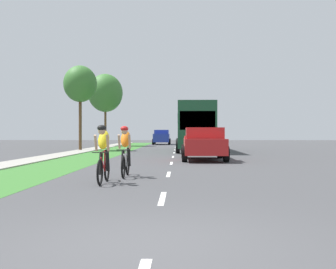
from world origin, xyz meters
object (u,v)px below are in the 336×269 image
object	(u,v)px
cyclist_trailing	(125,151)
street_tree_near	(80,84)
pickup_red	(204,144)
suv_blue	(162,137)
cyclist_lead	(103,153)
bus_dark_green	(194,125)
sedan_white	(188,138)
street_tree_far	(105,93)

from	to	relation	value
cyclist_trailing	street_tree_near	bearing A→B (deg)	107.26
street_tree_near	pickup_red	bearing A→B (deg)	-52.31
pickup_red	suv_blue	world-z (taller)	suv_blue
cyclist_lead	bus_dark_green	xyz separation A→B (m)	(3.22, 20.80, 1.17)
cyclist_lead	bus_dark_green	world-z (taller)	bus_dark_green
cyclist_lead	pickup_red	bearing A→B (deg)	71.50
cyclist_lead	suv_blue	bearing A→B (deg)	90.13
cyclist_trailing	bus_dark_green	distance (m)	19.34
cyclist_trailing	bus_dark_green	size ratio (longest dim) A/B	0.15
cyclist_trailing	pickup_red	world-z (taller)	pickup_red
sedan_white	street_tree_near	world-z (taller)	street_tree_near
street_tree_near	cyclist_lead	bearing A→B (deg)	-74.95
sedan_white	pickup_red	bearing A→B (deg)	-89.99
bus_dark_green	street_tree_near	distance (m)	9.67
cyclist_trailing	bus_dark_green	bearing A→B (deg)	81.53
cyclist_trailing	pickup_red	bearing A→B (deg)	70.29
pickup_red	street_tree_near	world-z (taller)	street_tree_near
street_tree_near	street_tree_far	size ratio (longest dim) A/B	0.86
cyclist_trailing	street_tree_far	distance (m)	33.10
cyclist_lead	street_tree_near	xyz separation A→B (m)	(-5.82, 21.67, 4.47)
bus_dark_green	suv_blue	distance (m)	19.36
suv_blue	street_tree_near	distance (m)	19.55
pickup_red	bus_dark_green	world-z (taller)	bus_dark_green
pickup_red	street_tree_near	distance (m)	15.57
cyclist_lead	pickup_red	world-z (taller)	pickup_red
pickup_red	street_tree_far	xyz separation A→B (m)	(-9.28, 23.95, 4.93)
suv_blue	street_tree_far	bearing A→B (deg)	-134.28
cyclist_trailing	suv_blue	distance (m)	38.15
street_tree_far	sedan_white	bearing A→B (deg)	58.63
street_tree_near	sedan_white	bearing A→B (deg)	71.56
bus_dark_green	suv_blue	size ratio (longest dim) A/B	2.47
bus_dark_green	sedan_white	size ratio (longest dim) A/B	2.70
cyclist_lead	sedan_white	distance (m)	49.13
cyclist_trailing	sedan_white	distance (m)	47.40
street_tree_near	street_tree_far	bearing A→B (deg)	90.73
cyclist_trailing	sedan_white	world-z (taller)	cyclist_trailing
cyclist_lead	pickup_red	size ratio (longest dim) A/B	0.34
bus_dark_green	suv_blue	world-z (taller)	bus_dark_green
street_tree_near	street_tree_far	xyz separation A→B (m)	(-0.15, 12.14, 0.48)
cyclist_lead	sedan_white	bearing A→B (deg)	86.16
cyclist_trailing	street_tree_near	size ratio (longest dim) A/B	0.25
suv_blue	pickup_red	bearing A→B (deg)	-83.56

